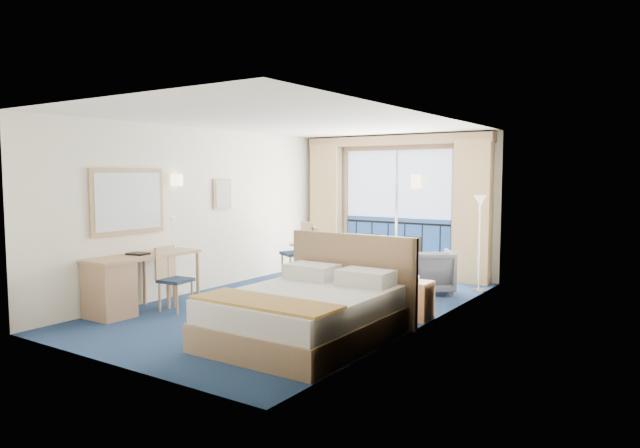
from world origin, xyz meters
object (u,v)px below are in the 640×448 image
Objects in this scene: nightstand at (416,300)px; round_table at (309,251)px; floor_lamp at (480,219)px; table_chair_a at (321,251)px; table_chair_b at (301,248)px; bed at (307,313)px; armchair at (428,271)px; desk_chair at (171,274)px; desk at (117,284)px.

nightstand is 3.41m from round_table.
table_chair_a is at bearing -160.82° from floor_lamp.
nightstand is at bearing 5.59° from table_chair_b.
bed is at bearing -112.04° from nightstand.
armchair is at bearing -136.79° from floor_lamp.
desk_chair is at bearing -154.44° from nightstand.
bed is 4.03m from round_table.
bed is at bearing -55.29° from round_table.
table_chair_b is at bearing 79.69° from desk.
floor_lamp is 0.94× the size of desk.
round_table is at bearing -169.07° from floor_lamp.
desk_chair is 2.82m from table_chair_b.
nightstand is at bearing -71.30° from desk_chair.
desk reaches higher than round_table.
nightstand is 0.32× the size of floor_lamp.
desk is (-3.58, -4.40, -0.77)m from floor_lamp.
floor_lamp is 2.18× the size of round_table.
bed reaches higher than table_chair_b.
desk reaches higher than nightstand.
floor_lamp is at bearing 87.61° from nightstand.
armchair is at bearing 88.06° from bed.
floor_lamp is 1.74× the size of desk_chair.
table_chair_a is at bearing 40.80° from table_chair_b.
nightstand is (0.65, 1.61, -0.07)m from bed.
nightstand is 0.30× the size of desk.
armchair is at bearing -0.27° from round_table.
nightstand is at bearing 74.88° from armchair.
round_table is at bearing 150.08° from nightstand.
desk_chair reaches higher than armchair.
floor_lamp is 1.58× the size of table_chair_a.
bed is 2.47m from desk_chair.
armchair is at bearing 39.30° from table_chair_b.
table_chair_b reaches higher than desk.
desk_chair is 3.19m from round_table.
desk_chair is at bearing 18.03° from armchair.
armchair is at bearing -45.89° from desk_chair.
desk_chair reaches higher than nightstand.
bed is 2.41× the size of desk_chair.
round_table is at bearing -9.89° from desk_chair.
bed is 2.18× the size of table_chair_a.
round_table is (-2.94, 1.69, 0.24)m from nightstand.
table_chair_b is (0.63, 3.44, 0.17)m from desk.
floor_lamp is 3.16m from table_chair_b.
table_chair_b reaches higher than round_table.
table_chair_a is (-1.92, -0.29, 0.21)m from armchair.
desk_chair is at bearing 59.49° from desk.
bed is at bearing 55.12° from armchair.
table_chair_b is (0.25, 2.81, 0.09)m from desk_chair.
desk_chair is (-3.11, -1.49, 0.26)m from nightstand.
table_chair_b is (-0.40, -0.07, 0.04)m from table_chair_a.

